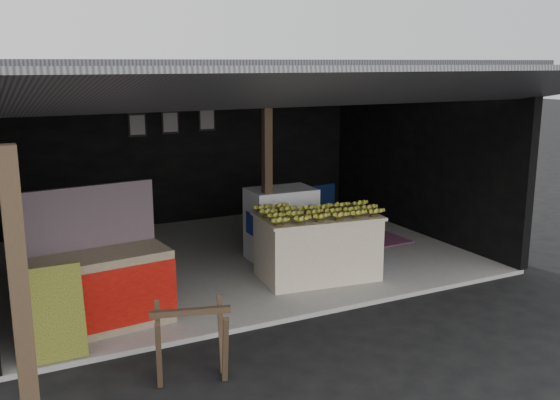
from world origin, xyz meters
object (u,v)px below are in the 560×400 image
neighbor_stall (100,287)px  water_barrel (364,244)px  white_crate (281,224)px  sawhorse (191,336)px  plastic_chair (328,208)px  banana_table (317,246)px

neighbor_stall → water_barrel: 4.04m
white_crate → sawhorse: bearing=-128.3°
neighbor_stall → plastic_chair: size_ratio=1.71×
white_crate → water_barrel: size_ratio=2.00×
water_barrel → plastic_chair: plastic_chair is taller
neighbor_stall → water_barrel: (3.99, 0.62, -0.20)m
banana_table → plastic_chair: plastic_chair is taller
plastic_chair → banana_table: bearing=-133.5°
banana_table → sawhorse: 3.12m
banana_table → neighbor_stall: size_ratio=1.08×
plastic_chair → sawhorse: bearing=-144.2°
white_crate → sawhorse: size_ratio=1.35×
banana_table → plastic_chair: bearing=61.6°
banana_table → sawhorse: size_ratio=2.15×
water_barrel → banana_table: bearing=-164.4°
plastic_chair → neighbor_stall: bearing=-163.4°
white_crate → plastic_chair: (1.17, 0.57, 0.01)m
water_barrel → plastic_chair: (0.12, 1.27, 0.28)m
water_barrel → sawhorse: bearing=-147.9°
neighbor_stall → plastic_chair: bearing=18.7°
plastic_chair → white_crate: bearing=-162.0°
banana_table → water_barrel: 1.03m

